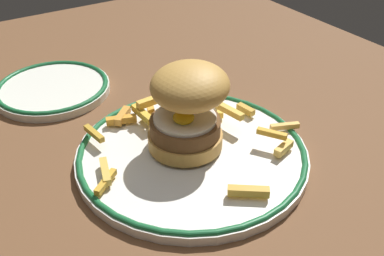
# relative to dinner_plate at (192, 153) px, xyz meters

# --- Properties ---
(ground_plane) EXTENTS (1.36, 1.10, 0.04)m
(ground_plane) POSITION_rel_dinner_plate_xyz_m (0.05, -0.05, -0.03)
(ground_plane) COLOR brown
(dinner_plate) EXTENTS (0.29, 0.29, 0.02)m
(dinner_plate) POSITION_rel_dinner_plate_xyz_m (0.00, 0.00, 0.00)
(dinner_plate) COLOR white
(dinner_plate) RESTS_ON ground_plane
(burger) EXTENTS (0.13, 0.13, 0.11)m
(burger) POSITION_rel_dinner_plate_xyz_m (-0.01, 0.00, 0.06)
(burger) COLOR #C18C40
(burger) RESTS_ON dinner_plate
(fries_pile) EXTENTS (0.25, 0.28, 0.03)m
(fries_pile) POSITION_rel_dinner_plate_xyz_m (-0.04, 0.00, 0.02)
(fries_pile) COLOR gold
(fries_pile) RESTS_ON dinner_plate
(side_plate) EXTENTS (0.18, 0.18, 0.02)m
(side_plate) POSITION_rel_dinner_plate_xyz_m (-0.26, -0.10, -0.00)
(side_plate) COLOR white
(side_plate) RESTS_ON ground_plane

